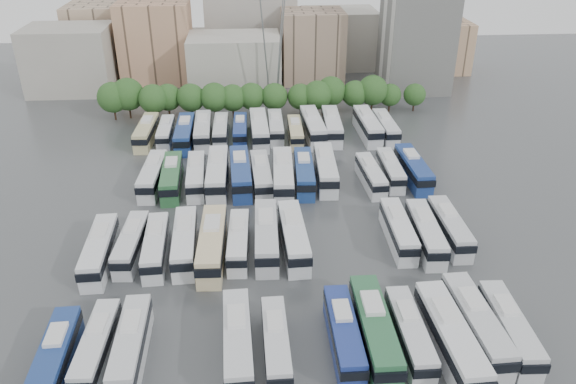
{
  "coord_description": "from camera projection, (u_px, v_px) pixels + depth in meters",
  "views": [
    {
      "loc": [
        -3.27,
        -64.0,
        39.02
      ],
      "look_at": [
        1.72,
        3.7,
        3.0
      ],
      "focal_mm": 35.0,
      "sensor_mm": 36.0,
      "label": 1
    }
  ],
  "objects": [
    {
      "name": "bus_r0_s12",
      "position": [
        476.0,
        324.0,
        54.8
      ],
      "size": [
        3.18,
        12.83,
        4.0
      ],
      "rotation": [
        0.0,
        0.0,
        0.03
      ],
      "color": "silver",
      "rests_on": "ground"
    },
    {
      "name": "bus_r1_s1",
      "position": [
        131.0,
        243.0,
        67.88
      ],
      "size": [
        3.02,
        11.31,
        3.52
      ],
      "rotation": [
        0.0,
        0.0,
        -0.05
      ],
      "color": "silver",
      "rests_on": "ground"
    },
    {
      "name": "bus_r0_s10",
      "position": [
        410.0,
        333.0,
        53.93
      ],
      "size": [
        2.47,
        11.28,
        3.54
      ],
      "rotation": [
        0.0,
        0.0,
        0.0
      ],
      "color": "silver",
      "rests_on": "ground"
    },
    {
      "name": "bus_r3_s2",
      "position": [
        185.0,
        133.0,
        98.51
      ],
      "size": [
        2.87,
        12.92,
        4.05
      ],
      "rotation": [
        0.0,
        0.0,
        0.0
      ],
      "color": "navy",
      "rests_on": "ground"
    },
    {
      "name": "bus_r1_s4",
      "position": [
        212.0,
        244.0,
        67.19
      ],
      "size": [
        3.27,
        13.48,
        4.21
      ],
      "rotation": [
        0.0,
        0.0,
        -0.03
      ],
      "color": "beige",
      "rests_on": "ground"
    },
    {
      "name": "bus_r0_s8",
      "position": [
        344.0,
        334.0,
        53.76
      ],
      "size": [
        2.56,
        11.67,
        3.66
      ],
      "rotation": [
        0.0,
        0.0,
        -0.0
      ],
      "color": "navy",
      "rests_on": "ground"
    },
    {
      "name": "bus_r1_s7",
      "position": [
        294.0,
        236.0,
        68.81
      ],
      "size": [
        3.27,
        12.94,
        4.03
      ],
      "rotation": [
        0.0,
        0.0,
        0.04
      ],
      "color": "silver",
      "rests_on": "ground"
    },
    {
      "name": "bus_r0_s0",
      "position": [
        55.0,
        359.0,
        50.81
      ],
      "size": [
        2.85,
        11.69,
        3.65
      ],
      "rotation": [
        0.0,
        0.0,
        0.03
      ],
      "color": "navy",
      "rests_on": "ground"
    },
    {
      "name": "bus_r2_s12",
      "position": [
        390.0,
        169.0,
        86.14
      ],
      "size": [
        2.57,
        11.11,
        3.48
      ],
      "rotation": [
        0.0,
        0.0,
        -0.01
      ],
      "color": "silver",
      "rests_on": "ground"
    },
    {
      "name": "city_buildings",
      "position": [
        229.0,
        42.0,
        134.02
      ],
      "size": [
        102.0,
        35.0,
        20.0
      ],
      "color": "#9E998E",
      "rests_on": "ground"
    },
    {
      "name": "bus_r1_s2",
      "position": [
        156.0,
        246.0,
        67.26
      ],
      "size": [
        2.99,
        11.58,
        3.6
      ],
      "rotation": [
        0.0,
        0.0,
        0.04
      ],
      "color": "silver",
      "rests_on": "ground"
    },
    {
      "name": "bus_r3_s3",
      "position": [
        203.0,
        130.0,
        99.78
      ],
      "size": [
        3.12,
        12.85,
        4.01
      ],
      "rotation": [
        0.0,
        0.0,
        0.03
      ],
      "color": "silver",
      "rests_on": "ground"
    },
    {
      "name": "bus_r3_s1",
      "position": [
        166.0,
        132.0,
        99.95
      ],
      "size": [
        2.45,
        10.83,
        3.39
      ],
      "rotation": [
        0.0,
        0.0,
        0.01
      ],
      "color": "white",
      "rests_on": "ground"
    },
    {
      "name": "ground",
      "position": [
        277.0,
        225.0,
        74.88
      ],
      "size": [
        220.0,
        220.0,
        0.0
      ],
      "primitive_type": "plane",
      "color": "#424447",
      "rests_on": "ground"
    },
    {
      "name": "bus_r2_s8",
      "position": [
        304.0,
        173.0,
        84.67
      ],
      "size": [
        3.33,
        12.66,
        3.93
      ],
      "rotation": [
        0.0,
        0.0,
        -0.05
      ],
      "color": "navy",
      "rests_on": "ground"
    },
    {
      "name": "bus_r1_s5",
      "position": [
        239.0,
        241.0,
        68.36
      ],
      "size": [
        2.83,
        11.2,
        3.49
      ],
      "rotation": [
        0.0,
        0.0,
        -0.04
      ],
      "color": "white",
      "rests_on": "ground"
    },
    {
      "name": "bus_r3_s0",
      "position": [
        146.0,
        132.0,
        99.43
      ],
      "size": [
        3.14,
        12.3,
        3.83
      ],
      "rotation": [
        0.0,
        0.0,
        -0.04
      ],
      "color": "#CAC08B",
      "rests_on": "ground"
    },
    {
      "name": "bus_r1_s0",
      "position": [
        100.0,
        250.0,
        66.28
      ],
      "size": [
        3.04,
        12.31,
        3.84
      ],
      "rotation": [
        0.0,
        0.0,
        0.03
      ],
      "color": "silver",
      "rests_on": "ground"
    },
    {
      "name": "bus_r1_s6",
      "position": [
        266.0,
        236.0,
        68.89
      ],
      "size": [
        3.13,
        13.06,
        4.08
      ],
      "rotation": [
        0.0,
        0.0,
        -0.02
      ],
      "color": "silver",
      "rests_on": "ground"
    },
    {
      "name": "bus_r3_s9",
      "position": [
        313.0,
        126.0,
        101.1
      ],
      "size": [
        3.61,
        13.83,
        4.3
      ],
      "rotation": [
        0.0,
        0.0,
        0.05
      ],
      "color": "silver",
      "rests_on": "ground"
    },
    {
      "name": "bus_r2_s7",
      "position": [
        283.0,
        175.0,
        83.64
      ],
      "size": [
        3.56,
        13.7,
        4.26
      ],
      "rotation": [
        0.0,
        0.0,
        -0.04
      ],
      "color": "silver",
      "rests_on": "ground"
    },
    {
      "name": "bus_r2_s1",
      "position": [
        153.0,
        175.0,
        83.98
      ],
      "size": [
        3.24,
        12.43,
        3.87
      ],
      "rotation": [
        0.0,
        0.0,
        -0.05
      ],
      "color": "silver",
      "rests_on": "ground"
    },
    {
      "name": "bus_r3_s4",
      "position": [
        221.0,
        130.0,
        100.48
      ],
      "size": [
        2.55,
        11.33,
        3.55
      ],
      "rotation": [
        0.0,
        0.0,
        -0.01
      ],
      "color": "silver",
      "rests_on": "ground"
    },
    {
      "name": "bus_r0_s6",
      "position": [
        276.0,
        343.0,
        52.86
      ],
      "size": [
        2.49,
        10.8,
        3.38
      ],
      "rotation": [
        0.0,
        0.0,
        0.01
      ],
      "color": "silver",
      "rests_on": "ground"
    },
    {
      "name": "bus_r3_s6",
      "position": [
        259.0,
        129.0,
        99.98
      ],
      "size": [
        3.29,
        13.65,
        4.26
      ],
      "rotation": [
        0.0,
        0.0,
        0.02
      ],
      "color": "silver",
      "rests_on": "ground"
    },
    {
      "name": "bus_r0_s5",
      "position": [
        238.0,
        341.0,
        52.75
      ],
      "size": [
        3.06,
        12.27,
        3.82
      ],
      "rotation": [
        0.0,
        0.0,
        0.03
      ],
      "color": "silver",
      "rests_on": "ground"
    },
    {
      "name": "bus_r1_s3",
      "position": [
        185.0,
        242.0,
        67.89
      ],
      "size": [
        3.17,
        12.37,
        3.85
      ],
      "rotation": [
        0.0,
        0.0,
        0.04
      ],
      "color": "silver",
      "rests_on": "ground"
    },
    {
      "name": "bus_r0_s2",
      "position": [
        131.0,
        345.0,
        52.42
      ],
      "size": [
        2.65,
        11.67,
        3.65
      ],
      "rotation": [
        0.0,
        0.0,
        0.01
      ],
      "color": "silver",
      "rests_on": "ground"
    },
    {
      "name": "electricity_pylon",
      "position": [
        272.0,
        12.0,
        110.32
      ],
      "size": [
        9.0,
        6.91,
        33.83
      ],
      "color": "slate",
      "rests_on": "ground"
    },
    {
      "name": "bus_r2_s13",
      "position": [
        413.0,
        168.0,
        85.94
      ],
      "size": [
        3.07,
        12.67,
        3.95
      ],
      "rotation": [
        0.0,
        0.0,
        0.03
      ],
      "color": "navy",
      "rests_on": "ground"
    },
    {
      "name": "bus_r2_s11",
      "position": [
        371.0,
        175.0,
        84.48
      ],
      "size": [
        2.97,
        11.16,
        3.47
      ],
      "rotation": [
        0.0,
        0.0,
        0.05
      ],
      "color": "silver",
      "rests_on": "ground"
    },
    {
      "name": "bus_r0_s11",
      "position": [
        450.0,
        338.0,
        52.92
      ],
      "size": [
        3.42,
        13.5,
        4.21
      ],
      "rotation": [
        0.0,
        0.0,
        0.04
      ],
      "color": "silver",
      "rests_on": "ground"
    },
    {
      "name": "bus_r2_s5",
      "position": [
        240.0,
        173.0,
        84.38
      ],
      "size": [
        3.49,
        13.47,
        4.19
      ],
      "rotation": [
        0.0,
        0.0,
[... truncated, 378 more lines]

